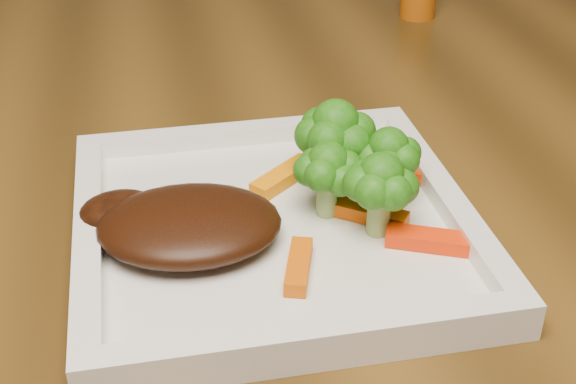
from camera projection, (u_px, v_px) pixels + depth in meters
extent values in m
cube|color=white|center=(274.00, 231.00, 0.56)|extent=(0.27, 0.27, 0.01)
ellipsoid|color=black|center=(189.00, 224.00, 0.53)|extent=(0.13, 0.11, 0.03)
cube|color=#F32E03|center=(434.00, 240.00, 0.53)|extent=(0.06, 0.04, 0.01)
cube|color=#D55503|center=(299.00, 266.00, 0.51)|extent=(0.03, 0.05, 0.01)
cube|color=#FF3C04|center=(397.00, 175.00, 0.60)|extent=(0.06, 0.03, 0.01)
cube|color=orange|center=(283.00, 177.00, 0.60)|extent=(0.06, 0.05, 0.01)
cube|color=#E95403|center=(368.00, 213.00, 0.56)|extent=(0.05, 0.05, 0.01)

